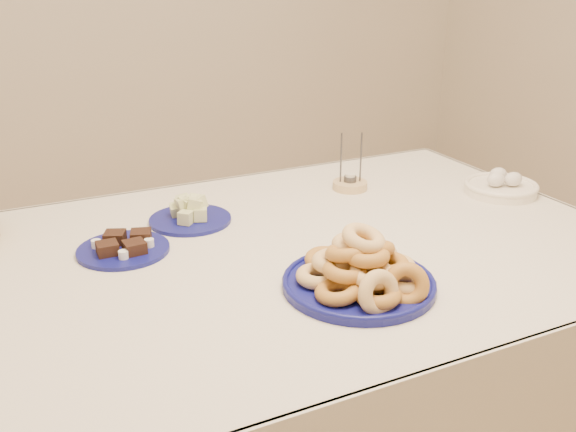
% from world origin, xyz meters
% --- Properties ---
extents(dining_table, '(1.71, 1.11, 0.75)m').
position_xyz_m(dining_table, '(0.00, 0.00, 0.64)').
color(dining_table, brown).
rests_on(dining_table, ground).
extents(donut_platter, '(0.34, 0.34, 0.15)m').
position_xyz_m(donut_platter, '(0.07, -0.26, 0.79)').
color(donut_platter, navy).
rests_on(donut_platter, dining_table).
extents(melon_plate, '(0.22, 0.22, 0.07)m').
position_xyz_m(melon_plate, '(-0.14, 0.25, 0.77)').
color(melon_plate, navy).
rests_on(melon_plate, dining_table).
extents(brownie_plate, '(0.25, 0.25, 0.04)m').
position_xyz_m(brownie_plate, '(-0.33, 0.14, 0.76)').
color(brownie_plate, navy).
rests_on(brownie_plate, dining_table).
extents(candle_holder, '(0.13, 0.13, 0.17)m').
position_xyz_m(candle_holder, '(0.37, 0.29, 0.77)').
color(candle_holder, tan).
rests_on(candle_holder, dining_table).
extents(egg_bowl, '(0.24, 0.24, 0.07)m').
position_xyz_m(egg_bowl, '(0.75, 0.06, 0.77)').
color(egg_bowl, white).
rests_on(egg_bowl, dining_table).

